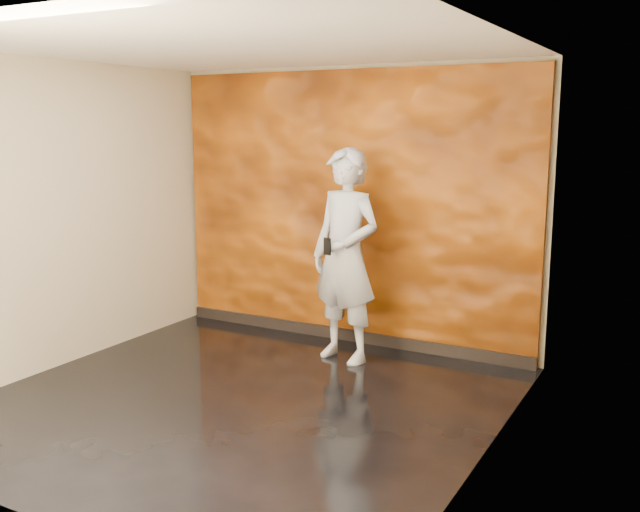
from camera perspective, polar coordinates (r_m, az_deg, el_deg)
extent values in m
cube|color=black|center=(5.95, -6.39, -11.57)|extent=(4.00, 4.00, 0.01)
cube|color=#BCB092|center=(7.29, 2.46, 4.01)|extent=(4.00, 0.02, 2.80)
cube|color=#BCB092|center=(4.14, -22.88, -1.82)|extent=(4.00, 0.02, 2.80)
cube|color=#BCB092|center=(6.92, -20.34, 3.01)|extent=(0.02, 4.00, 2.80)
cube|color=#BCB092|center=(4.72, 13.54, 0.16)|extent=(0.02, 4.00, 2.80)
cube|color=white|center=(5.55, -7.00, 16.39)|extent=(4.00, 4.00, 0.01)
cube|color=#C85F0B|center=(7.25, 2.32, 3.82)|extent=(3.90, 0.06, 2.75)
cube|color=black|center=(7.49, 2.11, -6.30)|extent=(3.90, 0.04, 0.12)
imported|color=#8F939C|center=(6.67, 2.07, 0.00)|extent=(0.83, 0.64, 2.02)
cube|color=black|center=(6.45, 0.58, 0.78)|extent=(0.08, 0.05, 0.16)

